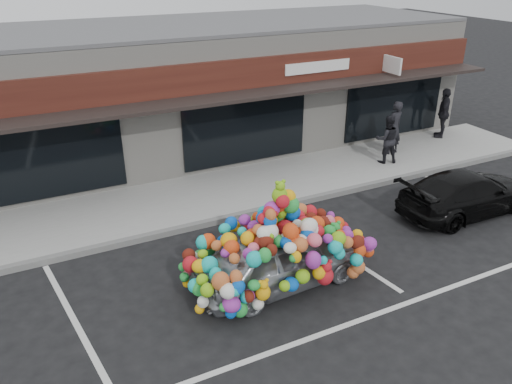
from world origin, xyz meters
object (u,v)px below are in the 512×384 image
black_sedan (467,193)px  pedestrian_a (394,128)px  pedestrian_c (443,113)px  pedestrian_b (387,139)px  toy_car (279,253)px

black_sedan → pedestrian_a: size_ratio=2.21×
pedestrian_c → pedestrian_a: bearing=-35.1°
pedestrian_a → pedestrian_c: pedestrian_c is taller
pedestrian_b → pedestrian_c: size_ratio=0.86×
pedestrian_a → pedestrian_c: 2.85m
black_sedan → pedestrian_b: bearing=-2.7°
toy_car → pedestrian_b: (6.33, 4.22, 0.17)m
toy_car → pedestrian_c: (9.87, 5.31, 0.30)m
black_sedan → pedestrian_a: pedestrian_a is taller
pedestrian_a → pedestrian_c: (2.80, 0.53, 0.01)m
pedestrian_b → pedestrian_c: bearing=-142.9°
black_sedan → pedestrian_c: (3.73, 4.68, 0.49)m
pedestrian_c → pedestrian_b: bearing=-28.8°
toy_car → pedestrian_b: size_ratio=2.52×
pedestrian_b → toy_car: bearing=53.8°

